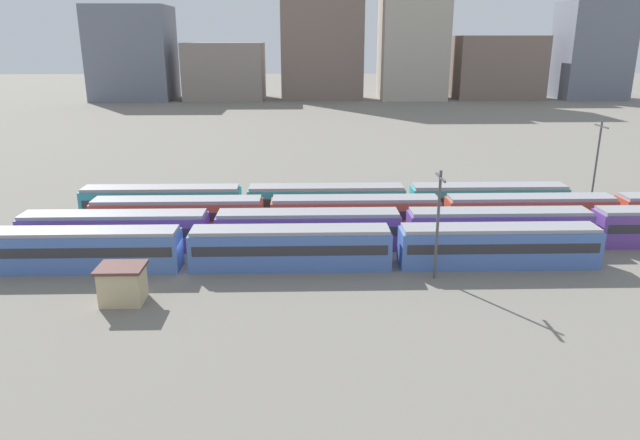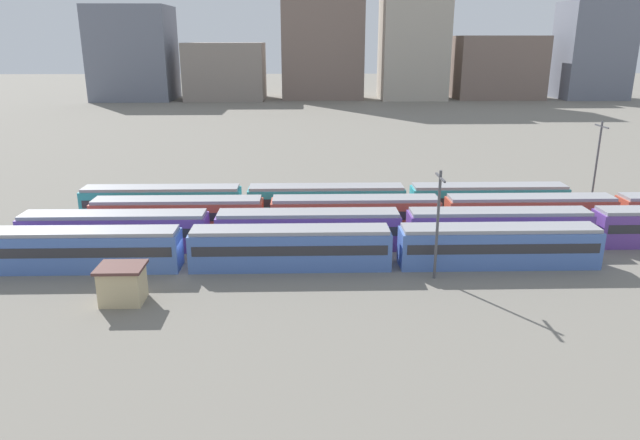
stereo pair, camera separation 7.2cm
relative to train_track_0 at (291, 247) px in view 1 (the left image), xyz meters
name	(u,v)px [view 1 (the left image)]	position (x,y,z in m)	size (l,w,h in m)	color
ground_plane	(206,240)	(-8.96, 7.80, -1.90)	(600.00, 600.00, 0.00)	slate
train_track_0	(291,247)	(0.00, 0.00, 0.00)	(55.80, 3.06, 3.75)	#4C70BC
train_track_1	(498,228)	(20.55, 5.20, 0.00)	(93.60, 3.06, 3.75)	#6B429E
train_track_2	(443,213)	(16.18, 10.40, 0.00)	(74.70, 3.06, 3.75)	#BC4C38
train_track_3	(326,201)	(3.80, 15.60, 0.00)	(55.80, 3.06, 3.75)	teal
catenary_pole_0	(438,220)	(12.51, -2.91, 3.42)	(0.24, 3.20, 9.56)	#4C4C51
catenary_pole_1	(597,161)	(36.53, 18.80, 3.93)	(0.24, 3.20, 10.56)	#4C4C51
signal_hut	(123,284)	(-12.99, -6.98, -0.35)	(3.60, 3.00, 3.04)	#C6B284
distant_building_0	(133,53)	(-55.95, 154.88, 13.28)	(26.02, 21.33, 30.37)	slate
distant_building_1	(225,71)	(-25.33, 154.88, 7.42)	(26.03, 21.43, 18.64)	gray
distant_building_2	(322,19)	(7.54, 154.88, 24.23)	(27.34, 12.90, 52.27)	#7A665B
distant_building_3	(413,28)	(38.19, 154.88, 21.51)	(21.72, 19.17, 46.83)	#B2A899
distant_building_4	(498,68)	(68.02, 154.88, 8.55)	(29.44, 15.49, 20.90)	#7A665B
distant_building_5	(592,51)	(99.82, 154.88, 14.10)	(21.54, 18.57, 32.01)	slate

